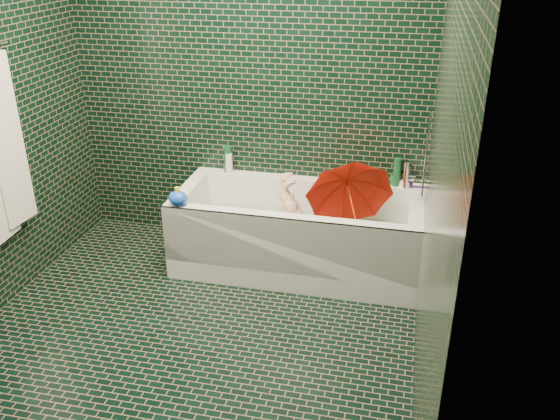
% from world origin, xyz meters
% --- Properties ---
extents(floor, '(2.80, 2.80, 0.00)m').
position_xyz_m(floor, '(0.00, 0.00, 0.00)').
color(floor, black).
rests_on(floor, ground).
extents(wall_back, '(2.80, 0.00, 2.80)m').
position_xyz_m(wall_back, '(0.00, 1.40, 1.25)').
color(wall_back, black).
rests_on(wall_back, floor).
extents(wall_right, '(0.00, 2.80, 2.80)m').
position_xyz_m(wall_right, '(1.30, 0.00, 1.25)').
color(wall_right, black).
rests_on(wall_right, floor).
extents(bathtub, '(1.70, 0.75, 0.55)m').
position_xyz_m(bathtub, '(0.45, 1.01, 0.21)').
color(bathtub, white).
rests_on(bathtub, floor).
extents(bath_mat, '(1.35, 0.47, 0.01)m').
position_xyz_m(bath_mat, '(0.45, 1.02, 0.16)').
color(bath_mat, green).
rests_on(bath_mat, bathtub).
extents(water, '(1.48, 0.53, 0.00)m').
position_xyz_m(water, '(0.45, 1.02, 0.30)').
color(water, silver).
rests_on(water, bathtub).
extents(faucet, '(0.18, 0.19, 0.55)m').
position_xyz_m(faucet, '(1.26, 1.02, 0.77)').
color(faucet, silver).
rests_on(faucet, wall_right).
extents(child, '(0.87, 0.52, 0.33)m').
position_xyz_m(child, '(0.45, 0.98, 0.31)').
color(child, '#D9A787').
rests_on(child, bathtub).
extents(umbrella, '(0.81, 0.82, 0.84)m').
position_xyz_m(umbrella, '(0.82, 1.00, 0.54)').
color(umbrella, red).
rests_on(umbrella, bathtub).
extents(soap_bottle_a, '(0.12, 0.12, 0.26)m').
position_xyz_m(soap_bottle_a, '(1.15, 1.34, 0.55)').
color(soap_bottle_a, white).
rests_on(soap_bottle_a, bathtub).
extents(soap_bottle_b, '(0.10, 0.10, 0.20)m').
position_xyz_m(soap_bottle_b, '(1.25, 1.35, 0.55)').
color(soap_bottle_b, '#401C69').
rests_on(soap_bottle_b, bathtub).
extents(soap_bottle_c, '(0.17, 0.17, 0.19)m').
position_xyz_m(soap_bottle_c, '(1.09, 1.36, 0.55)').
color(soap_bottle_c, '#144724').
rests_on(soap_bottle_c, bathtub).
extents(bottle_right_tall, '(0.06, 0.06, 0.20)m').
position_xyz_m(bottle_right_tall, '(1.10, 1.37, 0.65)').
color(bottle_right_tall, '#144724').
rests_on(bottle_right_tall, bathtub).
extents(bottle_right_pump, '(0.06, 0.06, 0.20)m').
position_xyz_m(bottle_right_pump, '(1.17, 1.33, 0.65)').
color(bottle_right_pump, silver).
rests_on(bottle_right_pump, bathtub).
extents(bottle_left_tall, '(0.08, 0.08, 0.20)m').
position_xyz_m(bottle_left_tall, '(-0.15, 1.35, 0.65)').
color(bottle_left_tall, '#144724').
rests_on(bottle_left_tall, bathtub).
extents(bottle_left_short, '(0.06, 0.06, 0.15)m').
position_xyz_m(bottle_left_short, '(-0.14, 1.34, 0.63)').
color(bottle_left_short, white).
rests_on(bottle_left_short, bathtub).
extents(rubber_duck, '(0.11, 0.10, 0.09)m').
position_xyz_m(rubber_duck, '(0.98, 1.34, 0.59)').
color(rubber_duck, yellow).
rests_on(rubber_duck, bathtub).
extents(bath_toy, '(0.14, 0.12, 0.13)m').
position_xyz_m(bath_toy, '(-0.29, 0.70, 0.61)').
color(bath_toy, blue).
rests_on(bath_toy, bathtub).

